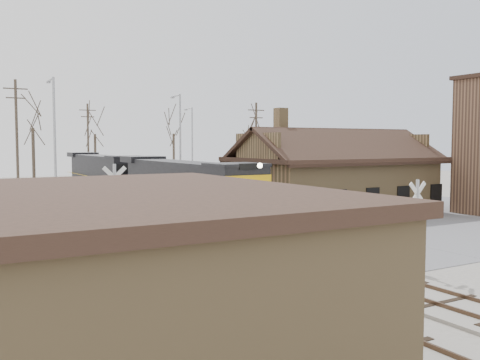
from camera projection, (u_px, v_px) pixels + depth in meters
name	position (u px, v px, depth m)	size (l,w,h in m)	color
ground	(302.00, 259.00, 24.49)	(140.00, 140.00, 0.00)	#A39E94
road	(302.00, 259.00, 24.49)	(60.00, 9.00, 0.03)	#5E5E63
parking_lot	(477.00, 220.00, 36.93)	(22.00, 26.00, 0.03)	#5E5E63
track_main	(174.00, 218.00, 37.44)	(3.40, 90.00, 0.24)	#A39E94
track_siding	(111.00, 223.00, 35.19)	(3.40, 90.00, 0.24)	#A39E94
depot	(335.00, 181.00, 40.68)	(15.20, 9.31, 7.90)	#94784C
commercial_building	(26.00, 298.00, 10.94)	(12.40, 10.40, 4.30)	#94784C
locomotive_lead	(188.00, 190.00, 35.18)	(2.86, 19.14, 4.25)	black
locomotive_trailing	(105.00, 175.00, 51.95)	(2.86, 19.14, 4.02)	black
crossbuck_near	(417.00, 229.00, 21.73)	(1.10, 0.29, 3.84)	#A5A8AD
crossbuck_far	(115.00, 214.00, 24.95)	(1.24, 0.33, 4.34)	#A5A8AD
streetlight_a	(54.00, 141.00, 37.32)	(0.25, 2.04, 9.87)	#A5A8AD
streetlight_b	(180.00, 142.00, 47.72)	(0.25, 2.04, 9.64)	#A5A8AD
streetlight_c	(192.00, 144.00, 60.29)	(0.25, 2.04, 9.30)	#A5A8AD
utility_pole_a	(17.00, 139.00, 46.43)	(2.00, 0.24, 10.79)	#382D23
utility_pole_b	(88.00, 143.00, 65.32)	(2.00, 0.24, 10.09)	#382D23
utility_pole_c	(256.00, 146.00, 57.21)	(2.00, 0.24, 9.60)	#382D23
tree_b	(32.00, 117.00, 53.35)	(4.54, 4.54, 11.12)	#382D23
tree_c	(95.00, 126.00, 67.76)	(4.29, 4.29, 10.51)	#382D23
tree_d	(174.00, 125.00, 67.66)	(4.32, 4.32, 10.58)	#382D23
tree_e	(254.00, 131.00, 66.61)	(3.90, 3.90, 9.55)	#382D23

